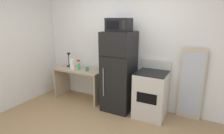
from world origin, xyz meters
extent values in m
cube|color=white|center=(0.00, 1.70, 1.30)|extent=(5.00, 0.10, 2.60)
cube|color=tan|center=(-1.12, 1.36, 0.73)|extent=(1.20, 0.54, 0.04)
cube|color=tan|center=(-1.70, 1.36, 0.35)|extent=(0.04, 0.54, 0.71)
cube|color=tan|center=(-0.54, 1.36, 0.35)|extent=(0.04, 0.54, 0.71)
cylinder|color=black|center=(-1.50, 1.44, 0.76)|extent=(0.11, 0.11, 0.02)
cylinder|color=black|center=(-1.50, 1.44, 0.90)|extent=(0.02, 0.02, 0.26)
cone|color=black|center=(-1.47, 1.42, 1.07)|extent=(0.10, 0.10, 0.08)
cylinder|color=#338C66|center=(-0.86, 1.31, 0.80)|extent=(0.08, 0.08, 0.09)
cylinder|color=green|center=(-1.07, 1.29, 0.83)|extent=(0.06, 0.06, 0.16)
cylinder|color=white|center=(-1.07, 1.29, 0.93)|extent=(0.02, 0.02, 0.04)
cube|color=red|center=(-1.07, 1.28, 0.98)|extent=(0.06, 0.03, 0.04)
cylinder|color=white|center=(-1.25, 1.26, 0.87)|extent=(0.11, 0.11, 0.24)
cube|color=black|center=(-0.05, 1.32, 0.83)|extent=(0.61, 0.61, 1.67)
cube|color=black|center=(-0.05, 1.01, 1.20)|extent=(0.60, 0.00, 0.01)
cylinder|color=gray|center=(-0.25, 1.00, 0.67)|extent=(0.02, 0.02, 0.58)
cube|color=black|center=(-0.05, 1.30, 1.80)|extent=(0.46, 0.34, 0.26)
cube|color=black|center=(-0.10, 1.13, 1.80)|extent=(0.26, 0.01, 0.15)
cube|color=black|center=(0.13, 1.13, 1.80)|extent=(0.07, 0.01, 0.18)
cube|color=beige|center=(0.65, 1.33, 0.45)|extent=(0.59, 0.60, 0.90)
cube|color=black|center=(0.65, 1.33, 0.91)|extent=(0.57, 0.58, 0.02)
cube|color=beige|center=(0.65, 1.61, 1.01)|extent=(0.59, 0.04, 0.18)
cube|color=black|center=(0.65, 1.03, 0.50)|extent=(0.38, 0.01, 0.20)
cube|color=#C6B793|center=(1.35, 1.59, 0.70)|extent=(0.44, 0.03, 1.40)
cube|color=#B2BCC6|center=(1.35, 1.57, 0.70)|extent=(0.39, 0.00, 1.26)
camera|label=1|loc=(1.51, -2.00, 1.90)|focal=29.14mm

